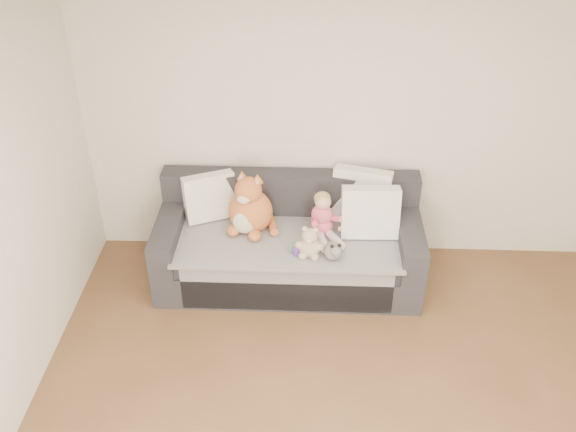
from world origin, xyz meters
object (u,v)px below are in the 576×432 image
object	(u,v)px
plush_cat	(250,209)
teddy_bear	(310,245)
sofa	(289,246)
toddler	(323,218)
sippy_cup	(297,248)

from	to	relation	value
plush_cat	teddy_bear	distance (m)	0.62
sofa	toddler	size ratio (longest dim) A/B	5.50
toddler	sippy_cup	world-z (taller)	toddler
sofa	sippy_cup	world-z (taller)	sofa
plush_cat	sippy_cup	bearing A→B (deg)	-21.19
sofa	sippy_cup	size ratio (longest dim) A/B	16.95
sippy_cup	toddler	bearing A→B (deg)	53.71
plush_cat	teddy_bear	size ratio (longest dim) A/B	2.02
sofa	toddler	world-z (taller)	toddler
toddler	plush_cat	bearing A→B (deg)	154.78
sofa	teddy_bear	xyz separation A→B (m)	(0.18, -0.34, 0.27)
teddy_bear	sippy_cup	distance (m)	0.11
plush_cat	sippy_cup	xyz separation A→B (m)	(0.40, -0.34, -0.14)
toddler	sofa	bearing A→B (deg)	151.30
toddler	teddy_bear	size ratio (longest dim) A/B	1.43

